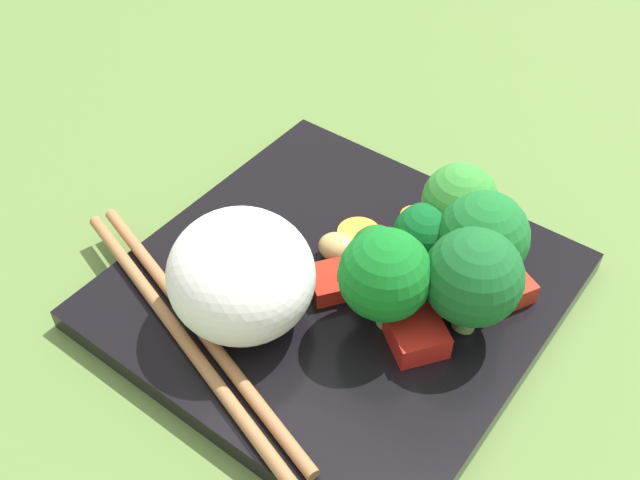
{
  "coord_description": "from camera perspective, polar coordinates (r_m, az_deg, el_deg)",
  "views": [
    {
      "loc": [
        16.52,
        -26.7,
        36.41
      ],
      "look_at": [
        -1.92,
        0.87,
        3.53
      ],
      "focal_mm": 41.24,
      "sensor_mm": 36.0,
      "label": 1
    }
  ],
  "objects": [
    {
      "name": "broccoli_floret_2",
      "position": [
        0.42,
        11.79,
        -2.91
      ],
      "size": [
        5.76,
        5.76,
        7.27
      ],
      "color": "#68A555",
      "rests_on": "square_plate"
    },
    {
      "name": "pepper_chunk_0",
      "position": [
        0.44,
        7.48,
        -7.26
      ],
      "size": [
        4.5,
        4.48,
        1.63
      ],
      "primitive_type": "cube",
      "rotation": [
        0.0,
        0.0,
        0.88
      ],
      "color": "red",
      "rests_on": "square_plate"
    },
    {
      "name": "broccoli_floret_5",
      "position": [
        0.42,
        5.07,
        -2.76
      ],
      "size": [
        5.44,
        5.44,
        7.0
      ],
      "color": "#6AB149",
      "rests_on": "square_plate"
    },
    {
      "name": "broccoli_floret_1",
      "position": [
        0.45,
        4.34,
        -0.91
      ],
      "size": [
        3.19,
        3.19,
        4.25
      ],
      "color": "olive",
      "rests_on": "square_plate"
    },
    {
      "name": "carrot_slice_2",
      "position": [
        0.51,
        7.36,
        1.66
      ],
      "size": [
        2.84,
        2.84,
        0.66
      ],
      "primitive_type": "cylinder",
      "rotation": [
        0.0,
        0.0,
        2.58
      ],
      "color": "orange",
      "rests_on": "square_plate"
    },
    {
      "name": "square_plate",
      "position": [
        0.48,
        1.34,
        -3.89
      ],
      "size": [
        26.71,
        26.71,
        1.53
      ],
      "primitive_type": "cube",
      "rotation": [
        0.0,
        0.0,
        -0.06
      ],
      "color": "black",
      "rests_on": "ground_plane"
    },
    {
      "name": "pepper_chunk_2",
      "position": [
        0.47,
        14.62,
        -3.61
      ],
      "size": [
        3.23,
        3.19,
        1.41
      ],
      "primitive_type": "cube",
      "rotation": [
        0.0,
        0.0,
        5.75
      ],
      "color": "red",
      "rests_on": "square_plate"
    },
    {
      "name": "broccoli_floret_3",
      "position": [
        0.47,
        10.8,
        2.93
      ],
      "size": [
        4.77,
        4.77,
        6.97
      ],
      "color": "#72B64D",
      "rests_on": "square_plate"
    },
    {
      "name": "chicken_piece_2",
      "position": [
        0.49,
        7.98,
        0.45
      ],
      "size": [
        3.19,
        3.54,
        1.99
      ],
      "primitive_type": "ellipsoid",
      "rotation": [
        0.0,
        0.0,
        1.96
      ],
      "color": "tan",
      "rests_on": "square_plate"
    },
    {
      "name": "carrot_slice_1",
      "position": [
        0.46,
        8.88,
        -4.44
      ],
      "size": [
        3.87,
        3.87,
        0.61
      ],
      "primitive_type": "cylinder",
      "rotation": [
        0.0,
        0.0,
        2.11
      ],
      "color": "orange",
      "rests_on": "square_plate"
    },
    {
      "name": "rice_mound",
      "position": [
        0.43,
        -6.14,
        -2.69
      ],
      "size": [
        12.5,
        12.44,
        7.05
      ],
      "primitive_type": "ellipsoid",
      "rotation": [
        0.0,
        0.0,
        0.88
      ],
      "color": "white",
      "rests_on": "square_plate"
    },
    {
      "name": "broccoli_floret_4",
      "position": [
        0.45,
        12.46,
        0.13
      ],
      "size": [
        5.65,
        5.65,
        7.13
      ],
      "color": "#72A24F",
      "rests_on": "square_plate"
    },
    {
      "name": "carrot_slice_3",
      "position": [
        0.51,
        9.58,
        1.32
      ],
      "size": [
        3.1,
        3.1,
        0.64
      ],
      "primitive_type": "cylinder",
      "rotation": [
        0.0,
        0.0,
        3.67
      ],
      "color": "orange",
      "rests_on": "square_plate"
    },
    {
      "name": "pepper_chunk_4",
      "position": [
        0.46,
        1.29,
        -3.41
      ],
      "size": [
        3.94,
        3.95,
        1.22
      ],
      "primitive_type": "cube",
      "rotation": [
        0.0,
        0.0,
        2.45
      ],
      "color": "red",
      "rests_on": "square_plate"
    },
    {
      "name": "chopstick_pair",
      "position": [
        0.45,
        -10.23,
        -6.8
      ],
      "size": [
        23.31,
        10.15,
        0.78
      ],
      "rotation": [
        0.0,
        0.0,
        5.93
      ],
      "color": "#A26D42",
      "rests_on": "square_plate"
    },
    {
      "name": "ground_plane",
      "position": [
        0.49,
        1.31,
        -5.26
      ],
      "size": [
        110.0,
        110.0,
        2.0
      ],
      "primitive_type": "cube",
      "color": "#5A7939"
    },
    {
      "name": "chicken_piece_0",
      "position": [
        0.48,
        1.45,
        -0.62
      ],
      "size": [
        3.02,
        2.54,
        1.88
      ],
      "primitive_type": "ellipsoid",
      "rotation": [
        0.0,
        0.0,
        0.14
      ],
      "color": "tan",
      "rests_on": "square_plate"
    },
    {
      "name": "carrot_slice_4",
      "position": [
        0.49,
        5.74,
        -0.66
      ],
      "size": [
        3.57,
        3.57,
        0.55
      ],
      "primitive_type": "cylinder",
      "rotation": [
        0.0,
        0.0,
        4.96
      ],
      "color": "orange",
      "rests_on": "square_plate"
    },
    {
      "name": "broccoli_floret_0",
      "position": [
        0.46,
        8.14,
        0.18
      ],
      "size": [
        4.08,
        4.08,
        5.5
      ],
      "color": "#579E47",
      "rests_on": "square_plate"
    },
    {
      "name": "carrot_slice_5",
      "position": [
        0.5,
        3.03,
        0.41
      ],
      "size": [
        4.13,
        4.13,
        0.63
      ],
      "primitive_type": "cylinder",
      "rotation": [
        0.0,
        0.0,
        0.71
      ],
      "color": "orange",
      "rests_on": "square_plate"
    },
    {
      "name": "carrot_slice_0",
      "position": [
        0.5,
        13.47,
        -0.74
      ],
      "size": [
        3.21,
        3.21,
        0.76
      ],
      "primitive_type": "cylinder",
      "rotation": [
        0.0,
        0.0,
        0.74
      ],
      "color": "orange",
      "rests_on": "square_plate"
    }
  ]
}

